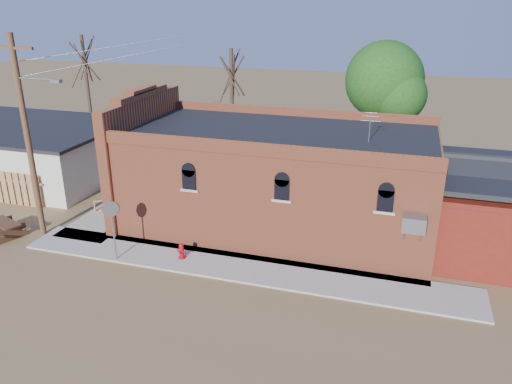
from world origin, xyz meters
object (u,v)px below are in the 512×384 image
(trash_barrel, at_px, (147,195))
(picnic_table, at_px, (5,227))
(fire_hydrant, at_px, (181,251))
(utility_pole, at_px, (28,135))
(brick_bar, at_px, (272,178))
(stop_sign, at_px, (111,215))

(trash_barrel, xyz_separation_m, picnic_table, (-4.41, -5.33, -0.05))
(fire_hydrant, relative_size, picnic_table, 0.33)
(trash_barrel, bearing_deg, fire_hydrant, -49.15)
(fire_hydrant, bearing_deg, utility_pole, -169.33)
(brick_bar, height_order, picnic_table, brick_bar)
(stop_sign, xyz_separation_m, picnic_table, (-6.11, 0.50, -1.62))
(utility_pole, relative_size, fire_hydrant, 13.18)
(picnic_table, bearing_deg, stop_sign, 16.24)
(brick_bar, bearing_deg, trash_barrel, 177.23)
(fire_hydrant, bearing_deg, brick_bar, 73.91)
(utility_pole, bearing_deg, picnic_table, -155.85)
(picnic_table, bearing_deg, trash_barrel, 71.35)
(fire_hydrant, height_order, stop_sign, stop_sign)
(brick_bar, relative_size, utility_pole, 1.82)
(picnic_table, bearing_deg, brick_bar, 44.68)
(brick_bar, relative_size, stop_sign, 6.25)
(utility_pole, distance_m, stop_sign, 5.41)
(stop_sign, distance_m, picnic_table, 6.34)
(utility_pole, height_order, trash_barrel, utility_pole)
(brick_bar, distance_m, trash_barrel, 7.18)
(utility_pole, bearing_deg, brick_bar, 23.69)
(brick_bar, bearing_deg, picnic_table, -156.25)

